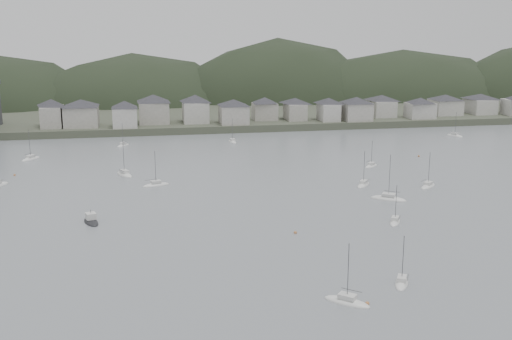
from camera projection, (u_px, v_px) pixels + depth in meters
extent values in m
plane|color=slate|center=(348.00, 315.00, 95.07)|extent=(900.00, 900.00, 0.00)
cube|color=#383D2D|center=(188.00, 98.00, 377.17)|extent=(900.00, 250.00, 3.00)
ellipsoid|color=black|center=(135.00, 124.00, 352.61)|extent=(132.08, 90.41, 79.74)
ellipsoid|color=black|center=(277.00, 124.00, 368.50)|extent=(133.88, 88.37, 101.41)
ellipsoid|color=black|center=(400.00, 118.00, 376.98)|extent=(165.81, 81.78, 82.55)
cube|color=gray|center=(52.00, 117.00, 255.73)|extent=(8.34, 12.91, 8.59)
pyramid|color=#27262B|center=(51.00, 103.00, 254.44)|extent=(15.78, 15.78, 3.01)
cube|color=gray|center=(81.00, 117.00, 257.29)|extent=(13.68, 13.35, 8.36)
pyramid|color=#27262B|center=(81.00, 103.00, 256.03)|extent=(20.07, 20.07, 2.93)
cube|color=#A3A099|center=(125.00, 117.00, 255.50)|extent=(9.78, 10.20, 8.08)
pyramid|color=#27262B|center=(124.00, 104.00, 254.28)|extent=(14.83, 14.83, 2.83)
cube|color=gray|center=(154.00, 112.00, 266.81)|extent=(12.59, 13.33, 9.09)
pyramid|color=#27262B|center=(153.00, 98.00, 265.45)|extent=(19.24, 19.24, 3.18)
cube|color=#A3A099|center=(196.00, 112.00, 268.62)|extent=(10.74, 12.17, 8.87)
pyramid|color=#27262B|center=(195.00, 98.00, 267.29)|extent=(17.01, 17.01, 3.10)
cube|color=gray|center=(234.00, 115.00, 265.34)|extent=(11.63, 12.09, 7.69)
pyramid|color=#27262B|center=(234.00, 102.00, 264.18)|extent=(17.61, 17.61, 2.69)
cube|color=gray|center=(265.00, 111.00, 276.47)|extent=(10.37, 9.35, 7.44)
pyramid|color=#27262B|center=(265.00, 100.00, 275.35)|extent=(14.65, 14.65, 2.60)
cube|color=gray|center=(295.00, 112.00, 276.65)|extent=(8.24, 12.20, 7.22)
pyramid|color=#27262B|center=(295.00, 101.00, 275.57)|extent=(15.17, 15.17, 2.53)
cube|color=#A3A099|center=(329.00, 112.00, 274.15)|extent=(8.06, 10.91, 7.46)
pyramid|color=#27262B|center=(329.00, 101.00, 273.03)|extent=(14.08, 14.08, 2.61)
cube|color=gray|center=(356.00, 112.00, 274.96)|extent=(11.73, 11.78, 7.66)
pyramid|color=#27262B|center=(357.00, 100.00, 273.81)|extent=(17.46, 17.46, 2.68)
cube|color=#A3A099|center=(382.00, 108.00, 287.33)|extent=(10.19, 13.02, 7.33)
pyramid|color=#27262B|center=(382.00, 98.00, 286.23)|extent=(17.23, 17.23, 2.57)
cube|color=#A3A099|center=(420.00, 111.00, 281.65)|extent=(11.70, 9.81, 6.88)
pyramid|color=#27262B|center=(421.00, 100.00, 280.61)|extent=(15.97, 15.97, 2.41)
cube|color=#A3A099|center=(445.00, 107.00, 293.19)|extent=(12.83, 12.48, 7.00)
pyramid|color=#27262B|center=(446.00, 97.00, 292.14)|extent=(18.79, 18.79, 2.45)
cube|color=#A3A099|center=(480.00, 106.00, 297.05)|extent=(11.07, 13.50, 6.97)
pyramid|color=#27262B|center=(481.00, 96.00, 296.01)|extent=(18.25, 18.25, 2.44)
ellipsoid|color=silver|center=(347.00, 303.00, 99.37)|extent=(7.53, 7.15, 1.57)
cube|color=silver|center=(347.00, 296.00, 99.13)|extent=(3.21, 3.13, 0.70)
cylinder|color=#3F3F42|center=(348.00, 273.00, 98.24)|extent=(0.12, 0.12, 9.84)
cylinder|color=#3F3F42|center=(352.00, 290.00, 100.11)|extent=(2.69, 2.45, 0.10)
ellipsoid|color=silver|center=(124.00, 175.00, 185.72)|extent=(6.23, 8.97, 1.73)
cube|color=silver|center=(124.00, 171.00, 185.46)|extent=(3.02, 3.55, 0.70)
cylinder|color=#3F3F42|center=(124.00, 157.00, 184.48)|extent=(0.12, 0.12, 10.79)
cylinder|color=#3F3F42|center=(122.00, 171.00, 183.87)|extent=(1.78, 3.54, 0.10)
ellipsoid|color=silver|center=(123.00, 146.00, 232.03)|extent=(5.50, 6.65, 1.32)
cube|color=silver|center=(123.00, 143.00, 231.82)|extent=(2.51, 2.73, 0.70)
cylinder|color=#3F3F42|center=(123.00, 134.00, 231.07)|extent=(0.12, 0.12, 8.27)
cylinder|color=#3F3F42|center=(125.00, 142.00, 230.88)|extent=(1.77, 2.51, 0.10)
ellipsoid|color=silver|center=(371.00, 166.00, 197.37)|extent=(6.30, 5.71, 1.29)
cube|color=silver|center=(371.00, 163.00, 197.16)|extent=(2.65, 2.54, 0.70)
cylinder|color=#3F3F42|center=(372.00, 153.00, 196.44)|extent=(0.12, 0.12, 8.08)
cylinder|color=#3F3F42|center=(368.00, 161.00, 197.58)|extent=(2.30, 1.93, 0.10)
ellipsoid|color=silver|center=(428.00, 187.00, 172.02)|extent=(7.34, 7.00, 1.54)
cube|color=silver|center=(428.00, 183.00, 171.78)|extent=(3.13, 3.06, 0.70)
cylinder|color=#3F3F42|center=(429.00, 169.00, 170.92)|extent=(0.12, 0.12, 9.61)
cylinder|color=#3F3F42|center=(423.00, 180.00, 172.37)|extent=(2.62, 2.41, 0.10)
ellipsoid|color=silver|center=(402.00, 283.00, 106.79)|extent=(5.11, 6.99, 1.35)
cube|color=silver|center=(402.00, 278.00, 106.58)|extent=(2.43, 2.79, 0.70)
cylinder|color=#3F3F42|center=(403.00, 259.00, 105.82)|extent=(0.12, 0.12, 8.47)
cylinder|color=#3F3F42|center=(408.00, 277.00, 105.53)|extent=(1.53, 2.73, 0.10)
ellipsoid|color=silver|center=(232.00, 142.00, 239.61)|extent=(3.11, 7.45, 1.45)
cube|color=silver|center=(232.00, 139.00, 239.38)|extent=(1.86, 2.69, 0.70)
cylinder|color=#3F3F42|center=(232.00, 130.00, 238.57)|extent=(0.12, 0.12, 9.04)
cylinder|color=#3F3F42|center=(232.00, 137.00, 240.52)|extent=(0.46, 3.25, 0.10)
ellipsoid|color=silver|center=(156.00, 185.00, 173.32)|extent=(8.14, 4.81, 1.55)
cube|color=silver|center=(156.00, 182.00, 173.08)|extent=(3.11, 2.48, 0.70)
cylinder|color=#3F3F42|center=(155.00, 168.00, 172.21)|extent=(0.12, 0.12, 9.69)
cylinder|color=#3F3F42|center=(151.00, 180.00, 173.14)|extent=(3.34, 1.20, 0.10)
ellipsoid|color=silver|center=(31.00, 159.00, 208.05)|extent=(6.50, 7.98, 1.58)
cube|color=silver|center=(31.00, 156.00, 207.81)|extent=(2.99, 3.27, 0.70)
cylinder|color=#3F3F42|center=(30.00, 144.00, 206.92)|extent=(0.12, 0.12, 9.89)
cylinder|color=#3F3F42|center=(28.00, 154.00, 208.67)|extent=(2.06, 3.01, 0.10)
ellipsoid|color=silver|center=(388.00, 199.00, 159.24)|extent=(9.23, 7.90, 1.86)
cube|color=silver|center=(389.00, 195.00, 158.96)|extent=(3.83, 3.57, 0.70)
cylinder|color=#3F3F42|center=(390.00, 177.00, 157.91)|extent=(0.12, 0.12, 11.61)
cylinder|color=#3F3F42|center=(392.00, 191.00, 160.04)|extent=(3.42, 2.56, 0.10)
ellipsoid|color=silver|center=(363.00, 185.00, 173.60)|extent=(6.62, 7.57, 1.53)
cube|color=silver|center=(364.00, 182.00, 173.36)|extent=(2.97, 3.15, 0.70)
cylinder|color=#3F3F42|center=(364.00, 168.00, 172.50)|extent=(0.12, 0.12, 9.58)
cylinder|color=#3F3F42|center=(368.00, 180.00, 172.34)|extent=(2.18, 2.79, 0.10)
ellipsoid|color=silver|center=(455.00, 136.00, 252.77)|extent=(5.12, 8.01, 1.53)
cube|color=silver|center=(455.00, 133.00, 252.53)|extent=(2.56, 3.11, 0.70)
cylinder|color=#3F3F42|center=(456.00, 124.00, 251.67)|extent=(0.12, 0.12, 9.56)
cylinder|color=#3F3F42|center=(455.00, 133.00, 251.09)|extent=(1.38, 3.23, 0.10)
ellipsoid|color=silver|center=(395.00, 222.00, 140.43)|extent=(5.32, 6.99, 1.36)
cube|color=silver|center=(395.00, 218.00, 140.21)|extent=(2.50, 2.82, 0.70)
cylinder|color=#3F3F42|center=(396.00, 204.00, 139.44)|extent=(0.12, 0.12, 8.52)
cylinder|color=#3F3F42|center=(400.00, 217.00, 139.18)|extent=(1.63, 2.70, 0.10)
ellipsoid|color=black|center=(91.00, 222.00, 140.49)|extent=(4.86, 8.03, 1.66)
cube|color=silver|center=(91.00, 216.00, 140.16)|extent=(2.70, 2.80, 1.40)
cylinder|color=#3F3F42|center=(91.00, 212.00, 139.95)|extent=(0.10, 0.10, 1.20)
sphere|color=#AF6C3A|center=(15.00, 175.00, 185.12)|extent=(0.70, 0.70, 0.70)
sphere|color=#AF6C3A|center=(419.00, 156.00, 212.64)|extent=(0.70, 0.70, 0.70)
sphere|color=#AF6C3A|center=(367.00, 304.00, 98.80)|extent=(0.70, 0.70, 0.70)
sphere|color=#AF6C3A|center=(295.00, 233.00, 133.08)|extent=(0.70, 0.70, 0.70)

